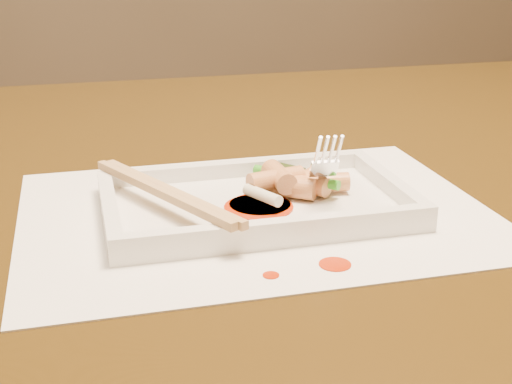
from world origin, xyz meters
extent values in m
cube|color=black|center=(0.00, 0.00, 0.73)|extent=(1.40, 0.90, 0.04)
cube|color=white|center=(-0.09, -0.15, 0.75)|extent=(0.40, 0.30, 0.00)
cylinder|color=#BE2805|center=(-0.06, -0.27, 0.75)|extent=(0.02, 0.02, 0.00)
cylinder|color=#BE2805|center=(-0.11, -0.27, 0.75)|extent=(0.01, 0.01, 0.00)
cube|color=white|center=(-0.09, -0.15, 0.76)|extent=(0.26, 0.16, 0.01)
cube|color=white|center=(-0.09, -0.08, 0.77)|extent=(0.26, 0.01, 0.01)
cube|color=white|center=(-0.09, -0.22, 0.77)|extent=(0.26, 0.01, 0.01)
cube|color=white|center=(-0.21, -0.15, 0.77)|extent=(0.01, 0.14, 0.01)
cube|color=white|center=(0.04, -0.15, 0.77)|extent=(0.01, 0.14, 0.01)
cube|color=black|center=(-0.05, -0.11, 0.77)|extent=(0.05, 0.05, 0.01)
cylinder|color=#EAEACC|center=(-0.08, -0.16, 0.77)|extent=(0.03, 0.04, 0.01)
cylinder|color=#299518|center=(-0.04, -0.13, 0.77)|extent=(0.07, 0.07, 0.01)
cube|color=tan|center=(-0.17, -0.15, 0.78)|extent=(0.09, 0.18, 0.01)
cube|color=tan|center=(-0.16, -0.15, 0.78)|extent=(0.09, 0.18, 0.01)
cylinder|color=#BE2805|center=(-0.09, -0.16, 0.76)|extent=(0.06, 0.06, 0.00)
cylinder|color=#BE2805|center=(-0.08, -0.16, 0.76)|extent=(0.05, 0.05, 0.00)
cylinder|color=tan|center=(-0.05, -0.15, 0.77)|extent=(0.05, 0.04, 0.02)
cylinder|color=tan|center=(-0.04, -0.14, 0.77)|extent=(0.04, 0.04, 0.02)
cylinder|color=tan|center=(-0.06, -0.13, 0.78)|extent=(0.02, 0.04, 0.02)
cylinder|color=tan|center=(-0.02, -0.14, 0.77)|extent=(0.04, 0.02, 0.02)
cylinder|color=tan|center=(-0.04, -0.14, 0.77)|extent=(0.04, 0.04, 0.02)
cylinder|color=tan|center=(-0.07, -0.14, 0.78)|extent=(0.05, 0.03, 0.02)
camera|label=1|loc=(-0.23, -0.70, 0.98)|focal=50.00mm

